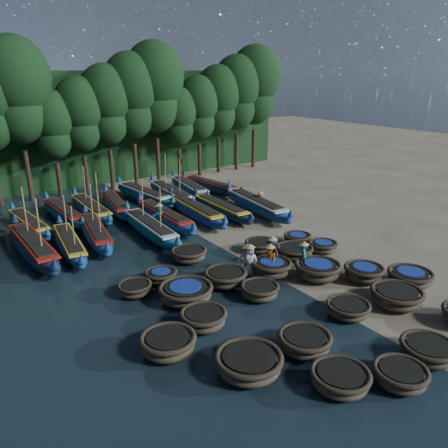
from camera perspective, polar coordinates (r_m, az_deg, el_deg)
ground at (r=23.88m, az=3.62°, el=-5.28°), size 120.00×120.00×0.00m
foliage_wall at (r=42.89m, az=-16.71°, el=11.93°), size 40.00×3.00×10.00m
coracle_1 at (r=15.69m, az=14.93°, el=-18.92°), size 2.14×2.14×0.67m
coracle_2 at (r=16.41m, az=22.04°, el=-17.85°), size 1.95×1.95×0.68m
coracle_3 at (r=17.97m, az=25.09°, el=-14.71°), size 2.29×2.29×0.71m
coracle_5 at (r=15.77m, az=3.26°, el=-17.65°), size 2.83×2.83×0.78m
coracle_6 at (r=17.01m, az=10.48°, el=-14.91°), size 2.30×2.30×0.78m
coracle_7 at (r=19.66m, az=15.90°, el=-10.59°), size 2.14×2.14×0.64m
coracle_8 at (r=21.12m, az=21.61°, el=-8.79°), size 2.67×2.67×0.81m
coracle_9 at (r=23.34m, az=23.12°, el=-6.37°), size 2.49×2.49×0.73m
coracle_10 at (r=16.79m, az=-7.32°, el=-15.22°), size 2.18×2.18×0.78m
coracle_11 at (r=18.14m, az=-2.70°, el=-12.23°), size 1.97×1.97×0.77m
coracle_12 at (r=20.33m, az=4.71°, el=-8.65°), size 1.81×1.81×0.71m
coracle_13 at (r=22.57m, az=12.16°, el=-5.85°), size 2.37×2.37×0.85m
coracle_14 at (r=22.95m, az=17.80°, el=-6.04°), size 2.42×2.42×0.79m
coracle_15 at (r=20.05m, az=-5.01°, el=-8.90°), size 3.03×3.03×0.81m
coracle_16 at (r=21.41m, az=0.22°, el=-6.95°), size 2.59×2.59×0.79m
coracle_17 at (r=22.45m, az=6.24°, el=-5.67°), size 2.37×2.37×0.84m
coracle_18 at (r=24.71m, az=9.19°, el=-3.57°), size 2.55×2.55×0.73m
coracle_19 at (r=25.86m, az=12.80°, el=-2.86°), size 1.71×1.71×0.65m
coracle_20 at (r=20.96m, az=-11.56°, el=-8.25°), size 1.92×1.92×0.63m
coracle_21 at (r=21.95m, az=-8.22°, el=-6.71°), size 1.63×1.63×0.63m
coracle_22 at (r=24.11m, az=-4.60°, el=-3.96°), size 1.98×1.98×0.74m
coracle_23 at (r=25.40m, az=4.78°, el=-2.80°), size 1.98×1.98×0.68m
coracle_24 at (r=26.79m, az=9.56°, el=-1.87°), size 2.06×2.06×0.63m
long_boat_1 at (r=26.79m, az=-23.66°, el=-2.76°), size 1.75×8.94×3.80m
long_boat_2 at (r=26.72m, az=-19.49°, el=-2.49°), size 2.18×7.43×3.18m
long_boat_3 at (r=28.03m, az=-16.42°, el=-1.08°), size 2.65×7.81×3.36m
long_boat_4 at (r=27.95m, az=-9.65°, el=-0.54°), size 1.86×8.33×3.54m
long_boat_5 at (r=30.02m, az=-7.82°, el=0.95°), size 1.57×8.34×1.47m
long_boat_6 at (r=31.03m, az=-3.72°, el=1.72°), size 2.05×8.43×1.49m
long_boat_7 at (r=31.67m, az=-0.41°, el=2.05°), size 1.66×7.83×1.38m
long_boat_8 at (r=32.35m, az=4.23°, el=2.51°), size 2.73×8.94×1.59m
long_boat_10 at (r=31.26m, az=-24.12°, el=0.02°), size 1.96×7.39×1.31m
long_boat_11 at (r=32.65m, az=-20.24°, el=1.36°), size 1.73×7.84×1.38m
long_boat_12 at (r=32.92m, az=-17.00°, el=1.90°), size 1.57×8.17×3.47m
long_boat_13 at (r=33.53m, az=-13.99°, el=2.43°), size 2.61×7.58×1.35m
long_boat_14 at (r=35.63m, az=-10.41°, el=3.77°), size 2.35×8.48×1.50m
long_boat_15 at (r=35.55m, az=-6.94°, el=3.94°), size 2.27×8.62×3.68m
long_boat_16 at (r=37.46m, az=-4.57°, el=4.74°), size 2.59×7.96×1.42m
long_boat_17 at (r=37.92m, az=-1.78°, el=4.97°), size 2.40×7.88×1.40m
fisherman_0 at (r=22.29m, az=3.40°, el=-4.67°), size 0.94×0.91×1.83m
fisherman_1 at (r=22.83m, az=10.32°, el=-4.20°), size 0.67×0.73×1.87m
fisherman_2 at (r=22.58m, az=5.99°, el=-4.53°), size 0.66×0.81×1.75m
fisherman_3 at (r=23.18m, az=6.30°, el=-3.74°), size 0.77×1.17×1.90m
fisherman_4 at (r=22.39m, az=3.00°, el=-4.59°), size 1.00×0.72×1.78m
fisherman_5 at (r=29.36m, az=-8.42°, el=1.09°), size 1.52×0.57×1.81m
fisherman_6 at (r=32.56m, az=4.75°, el=3.01°), size 0.86×0.83×1.69m
tree_4 at (r=37.50m, az=-25.58°, el=15.61°), size 5.34×5.34×12.58m
tree_5 at (r=38.18m, az=-21.56°, el=12.06°), size 3.68×3.68×8.68m
tree_6 at (r=38.74m, az=-18.32°, el=13.52°), size 4.09×4.09×9.65m
tree_7 at (r=39.43m, az=-15.16°, el=14.89°), size 4.51×4.51×10.63m
tree_8 at (r=40.26m, az=-12.07°, el=16.17°), size 4.92×4.92×11.60m
tree_9 at (r=41.21m, az=-9.08°, el=17.35°), size 5.34×5.34×12.58m
tree_10 at (r=42.45m, az=-6.03°, el=13.87°), size 3.68×3.68×8.68m
tree_11 at (r=43.57m, az=-3.34°, el=14.97°), size 4.09×4.09×9.65m
tree_12 at (r=44.78m, az=-0.76°, el=15.98°), size 4.51×4.51×10.63m
tree_13 at (r=46.09m, az=1.70°, el=16.91°), size 4.92×4.92×11.60m
tree_14 at (r=47.48m, az=4.04°, el=17.76°), size 5.34×5.34×12.58m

